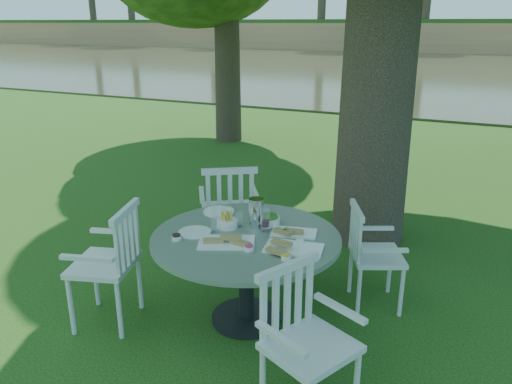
# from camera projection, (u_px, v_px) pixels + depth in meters

# --- Properties ---
(ground) EXTENTS (140.00, 140.00, 0.00)m
(ground) POSITION_uv_depth(u_px,v_px,m) (247.00, 287.00, 4.52)
(ground) COLOR #12370B
(ground) RESTS_ON ground
(table) EXTENTS (1.44, 1.44, 0.74)m
(table) POSITION_uv_depth(u_px,v_px,m) (246.00, 252.00, 3.83)
(table) COLOR black
(table) RESTS_ON ground
(chair_ne) EXTENTS (0.56, 0.57, 0.87)m
(chair_ne) POSITION_uv_depth(u_px,v_px,m) (367.00, 249.00, 4.10)
(chair_ne) COLOR silver
(chair_ne) RESTS_ON ground
(chair_nw) EXTENTS (0.69, 0.68, 1.02)m
(chair_nw) POSITION_uv_depth(u_px,v_px,m) (229.00, 207.00, 4.77)
(chair_nw) COLOR silver
(chair_nw) RESTS_ON ground
(chair_sw) EXTENTS (0.58, 0.60, 0.97)m
(chair_sw) POSITION_uv_depth(u_px,v_px,m) (115.00, 257.00, 3.82)
(chair_sw) COLOR silver
(chair_sw) RESTS_ON ground
(chair_se) EXTENTS (0.61, 0.62, 0.94)m
(chair_se) POSITION_uv_depth(u_px,v_px,m) (300.00, 330.00, 2.94)
(chair_se) COLOR silver
(chair_se) RESTS_ON ground
(tableware) EXTENTS (1.20, 0.86, 0.24)m
(tableware) POSITION_uv_depth(u_px,v_px,m) (250.00, 226.00, 3.85)
(tableware) COLOR white
(tableware) RESTS_ON table
(river) EXTENTS (100.00, 28.00, 0.12)m
(river) POSITION_uv_depth(u_px,v_px,m) (454.00, 71.00, 24.25)
(river) COLOR #32351F
(river) RESTS_ON ground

